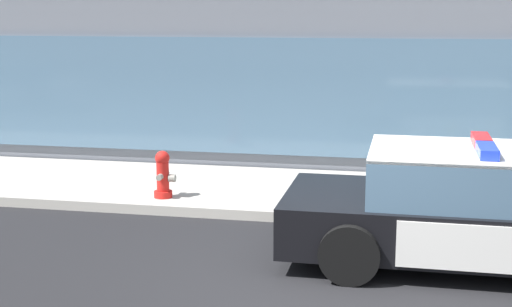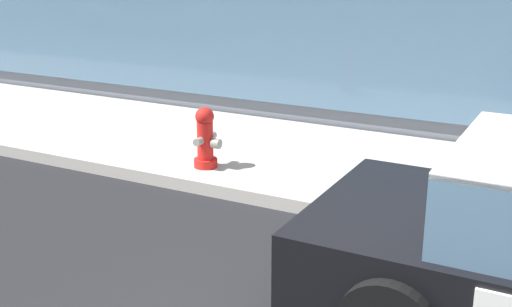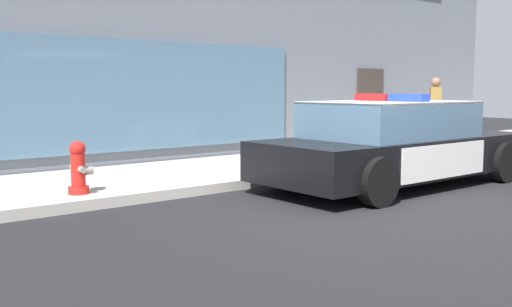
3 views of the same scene
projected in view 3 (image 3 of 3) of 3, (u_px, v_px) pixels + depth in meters
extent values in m
plane|color=black|center=(381.00, 210.00, 7.54)|extent=(48.00, 48.00, 0.00)
cube|color=#B2ADA3|center=(213.00, 172.00, 10.47)|extent=(48.00, 2.93, 0.15)
cube|color=slate|center=(8.00, 17.00, 14.03)|extent=(25.61, 9.72, 6.64)
cube|color=#382D28|center=(370.00, 109.00, 15.34)|extent=(1.00, 0.08, 2.10)
cube|color=black|center=(397.00, 155.00, 9.46)|extent=(4.99, 1.95, 0.60)
cube|color=silver|center=(452.00, 139.00, 10.44)|extent=(1.70, 1.89, 0.05)
cube|color=silver|center=(321.00, 152.00, 8.36)|extent=(1.41, 1.89, 0.05)
cube|color=silver|center=(348.00, 150.00, 10.15)|extent=(2.09, 0.04, 0.51)
cube|color=silver|center=(445.00, 161.00, 8.65)|extent=(2.09, 0.04, 0.51)
cube|color=yellow|center=(347.00, 150.00, 10.16)|extent=(0.22, 0.01, 0.26)
cube|color=slate|center=(390.00, 120.00, 9.27)|extent=(2.60, 1.74, 0.60)
cube|color=silver|center=(390.00, 102.00, 9.24)|extent=(2.60, 1.74, 0.04)
cube|color=red|center=(373.00, 97.00, 9.50)|extent=(0.20, 0.65, 0.11)
cube|color=blue|center=(408.00, 98.00, 8.97)|extent=(0.20, 0.65, 0.11)
cylinder|color=black|center=(409.00, 153.00, 11.25)|extent=(0.68, 0.22, 0.68)
cylinder|color=black|center=(503.00, 162.00, 9.76)|extent=(0.68, 0.22, 0.68)
cylinder|color=black|center=(283.00, 167.00, 9.20)|extent=(0.68, 0.22, 0.68)
cylinder|color=black|center=(378.00, 182.00, 7.71)|extent=(0.68, 0.22, 0.68)
cylinder|color=red|center=(79.00, 190.00, 7.88)|extent=(0.28, 0.28, 0.10)
cylinder|color=red|center=(78.00, 170.00, 7.85)|extent=(0.19, 0.19, 0.45)
sphere|color=red|center=(77.00, 149.00, 7.82)|extent=(0.22, 0.22, 0.22)
cylinder|color=gray|center=(77.00, 143.00, 7.81)|extent=(0.06, 0.06, 0.05)
cylinder|color=gray|center=(82.00, 170.00, 7.74)|extent=(0.09, 0.10, 0.09)
cylinder|color=gray|center=(74.00, 167.00, 7.96)|extent=(0.09, 0.10, 0.09)
cylinder|color=gray|center=(89.00, 171.00, 7.95)|extent=(0.10, 0.12, 0.12)
cylinder|color=#23232D|center=(434.00, 128.00, 14.63)|extent=(0.28, 0.28, 0.85)
cube|color=olive|center=(435.00, 99.00, 14.55)|extent=(0.47, 0.45, 0.62)
sphere|color=#8C664C|center=(436.00, 82.00, 14.50)|extent=(0.24, 0.24, 0.24)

